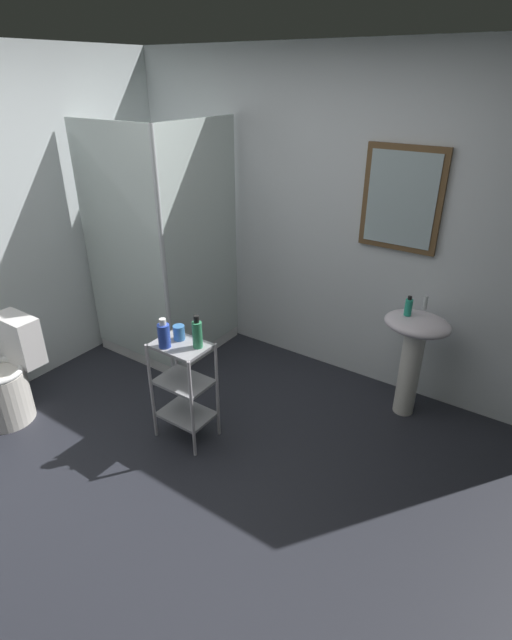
# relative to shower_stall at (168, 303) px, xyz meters

# --- Properties ---
(ground_plane) EXTENTS (4.20, 4.20, 0.02)m
(ground_plane) POSITION_rel_shower_stall_xyz_m (1.20, -1.22, -0.47)
(ground_plane) COLOR #24262E
(wall_back) EXTENTS (4.20, 0.14, 2.50)m
(wall_back) POSITION_rel_shower_stall_xyz_m (1.20, 0.63, 0.79)
(wall_back) COLOR white
(wall_back) RESTS_ON ground_plane
(shower_stall) EXTENTS (0.92, 0.92, 2.00)m
(shower_stall) POSITION_rel_shower_stall_xyz_m (0.00, 0.00, 0.00)
(shower_stall) COLOR white
(shower_stall) RESTS_ON ground_plane
(pedestal_sink) EXTENTS (0.46, 0.37, 0.81)m
(pedestal_sink) POSITION_rel_shower_stall_xyz_m (2.10, 0.30, 0.12)
(pedestal_sink) COLOR white
(pedestal_sink) RESTS_ON ground_plane
(sink_faucet) EXTENTS (0.03, 0.03, 0.10)m
(sink_faucet) POSITION_rel_shower_stall_xyz_m (2.10, 0.42, 0.40)
(sink_faucet) COLOR silver
(sink_faucet) RESTS_ON pedestal_sink
(toilet) EXTENTS (0.37, 0.49, 0.76)m
(toilet) POSITION_rel_shower_stall_xyz_m (-0.28, -1.39, -0.15)
(toilet) COLOR white
(toilet) RESTS_ON ground_plane
(storage_cart) EXTENTS (0.38, 0.28, 0.74)m
(storage_cart) POSITION_rel_shower_stall_xyz_m (0.93, -0.83, -0.03)
(storage_cart) COLOR silver
(storage_cart) RESTS_ON ground_plane
(hand_soap_bottle) EXTENTS (0.05, 0.05, 0.14)m
(hand_soap_bottle) POSITION_rel_shower_stall_xyz_m (2.03, 0.26, 0.41)
(hand_soap_bottle) COLOR #2DBC99
(hand_soap_bottle) RESTS_ON pedestal_sink
(shampoo_bottle_blue) EXTENTS (0.08, 0.08, 0.20)m
(shampoo_bottle_blue) POSITION_rel_shower_stall_xyz_m (0.87, -0.91, 0.36)
(shampoo_bottle_blue) COLOR blue
(shampoo_bottle_blue) RESTS_ON storage_cart
(body_wash_bottle_green) EXTENTS (0.06, 0.06, 0.22)m
(body_wash_bottle_green) POSITION_rel_shower_stall_xyz_m (1.05, -0.80, 0.37)
(body_wash_bottle_green) COLOR #338E5D
(body_wash_bottle_green) RESTS_ON storage_cart
(rinse_cup) EXTENTS (0.08, 0.08, 0.10)m
(rinse_cup) POSITION_rel_shower_stall_xyz_m (0.88, -0.79, 0.33)
(rinse_cup) COLOR #3870B2
(rinse_cup) RESTS_ON storage_cart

